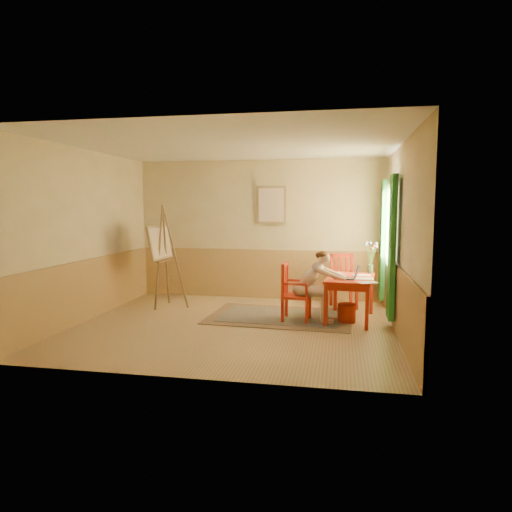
% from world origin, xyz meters
% --- Properties ---
extents(room, '(5.04, 4.54, 2.84)m').
position_xyz_m(room, '(0.00, 0.00, 1.40)').
color(room, tan).
rests_on(room, ground).
extents(wainscot, '(5.00, 4.50, 1.00)m').
position_xyz_m(wainscot, '(0.00, 0.80, 0.50)').
color(wainscot, tan).
rests_on(wainscot, room).
extents(window, '(0.12, 2.01, 2.20)m').
position_xyz_m(window, '(2.42, 1.10, 1.35)').
color(window, white).
rests_on(window, room).
extents(wall_portrait, '(0.60, 0.05, 0.76)m').
position_xyz_m(wall_portrait, '(0.25, 2.20, 1.90)').
color(wall_portrait, '#97794E').
rests_on(wall_portrait, room).
extents(rug, '(2.48, 1.72, 0.02)m').
position_xyz_m(rug, '(0.65, 0.69, 0.01)').
color(rug, '#8C7251').
rests_on(rug, room).
extents(table, '(0.86, 1.28, 0.72)m').
position_xyz_m(table, '(1.80, 0.68, 0.63)').
color(table, red).
rests_on(table, room).
extents(chair_left, '(0.46, 0.45, 0.96)m').
position_xyz_m(chair_left, '(0.89, 0.47, 0.48)').
color(chair_left, red).
rests_on(chair_left, room).
extents(chair_back, '(0.53, 0.54, 0.99)m').
position_xyz_m(chair_back, '(1.69, 1.67, 0.49)').
color(chair_back, red).
rests_on(chair_back, room).
extents(figure, '(0.87, 0.39, 1.17)m').
position_xyz_m(figure, '(1.22, 0.46, 0.64)').
color(figure, '#D3B18E').
rests_on(figure, room).
extents(laptop, '(0.41, 0.29, 0.23)m').
position_xyz_m(laptop, '(1.77, 0.47, 0.77)').
color(laptop, '#1E2338').
rests_on(laptop, table).
extents(papers, '(0.85, 1.16, 0.00)m').
position_xyz_m(papers, '(1.90, 0.66, 0.72)').
color(papers, white).
rests_on(papers, table).
extents(vase, '(0.26, 0.27, 0.56)m').
position_xyz_m(vase, '(2.15, 1.18, 0.98)').
color(vase, '#3F724C').
rests_on(vase, table).
extents(wastebasket, '(0.29, 0.29, 0.31)m').
position_xyz_m(wastebasket, '(1.75, 0.53, 0.15)').
color(wastebasket, '#AC270D').
rests_on(wastebasket, room).
extents(easel, '(0.64, 0.85, 1.91)m').
position_xyz_m(easel, '(-1.63, 1.09, 1.13)').
color(easel, brown).
rests_on(easel, room).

